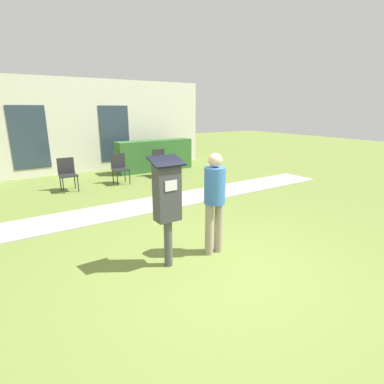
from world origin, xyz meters
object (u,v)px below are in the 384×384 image
person_standing (215,196)px  outdoor_chair_middle (120,166)px  outdoor_chair_right (160,161)px  outdoor_chair_left (67,172)px  parking_meter (167,198)px

person_standing → outdoor_chair_middle: 5.21m
outdoor_chair_middle → outdoor_chair_right: bearing=27.5°
outdoor_chair_left → outdoor_chair_middle: bearing=2.1°
person_standing → outdoor_chair_left: 5.32m
outdoor_chair_right → outdoor_chair_left: bearing=170.8°
parking_meter → outdoor_chair_left: (-0.29, 5.15, -0.49)m
outdoor_chair_left → outdoor_chair_middle: 1.49m
parking_meter → outdoor_chair_left: parking_meter is taller
person_standing → outdoor_chair_left: bearing=81.7°
person_standing → outdoor_chair_middle: (0.41, 5.18, -0.40)m
parking_meter → person_standing: parking_meter is taller
outdoor_chair_left → outdoor_chair_right: (2.98, 0.20, 0.00)m
outdoor_chair_left → outdoor_chair_middle: same height
parking_meter → outdoor_chair_left: size_ratio=1.77×
outdoor_chair_left → outdoor_chair_right: same height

